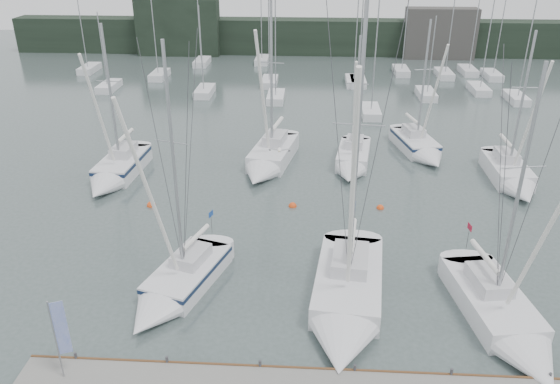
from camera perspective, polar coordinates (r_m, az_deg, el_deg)
The scene contains 18 objects.
ground at distance 27.56m, azimuth 2.97°, elevation -12.68°, with size 160.00×160.00×0.00m, color #43524E.
far_treeline at distance 84.84m, azimuth 3.59°, elevation 15.89°, with size 90.00×4.00×5.00m, color black.
far_building_left at distance 84.98m, azimuth -10.59°, elevation 16.57°, with size 12.00×3.00×8.00m, color black.
far_building_right at distance 84.66m, azimuth 16.36°, elevation 15.62°, with size 10.00×3.00×7.00m, color #3E3C39.
mast_forest at distance 68.03m, azimuth 4.61°, elevation 11.62°, with size 53.92×27.63×14.88m.
sailboat_near_left at distance 28.80m, azimuth -11.07°, elevation -9.92°, with size 4.83×8.20×13.76m.
sailboat_near_center at distance 27.19m, azimuth 6.88°, elevation -11.94°, with size 4.45×10.66×15.91m.
sailboat_near_right at distance 28.10m, azimuth 22.77°, elevation -12.82°, with size 4.22×9.54×13.46m.
sailboat_mid_a at distance 42.79m, azimuth -16.83°, elevation 2.00°, with size 3.18×8.53×12.15m.
sailboat_mid_b at distance 42.95m, azimuth -1.28°, elevation 3.25°, with size 4.41×9.38×13.48m.
sailboat_mid_c at distance 43.31m, azimuth 7.54°, elevation 3.12°, with size 3.41×7.74×10.87m.
sailboat_mid_d at distance 47.09m, azimuth 14.50°, elevation 4.42°, with size 4.17×7.99×11.67m.
sailboat_mid_e at distance 43.53m, azimuth 23.14°, elevation 1.31°, with size 2.60×8.00×11.82m.
buoy_a at distance 37.32m, azimuth 1.32°, elevation -1.51°, with size 0.56×0.56×0.56m, color #E34514.
buoy_b at distance 37.67m, azimuth 10.42°, elevation -1.68°, with size 0.51×0.51×0.51m, color #E34514.
buoy_c at distance 38.42m, azimuth -13.30°, elevation -1.40°, with size 0.61×0.61×0.61m, color #E34514.
dock_banner at distance 24.08m, azimuth -22.07°, elevation -13.45°, with size 0.54×0.26×3.82m.
seagull at distance 24.74m, azimuth -0.05°, elevation 4.43°, with size 0.90×0.40×0.18m.
Camera 1 is at (-0.10, -21.56, 17.17)m, focal length 35.00 mm.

